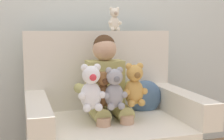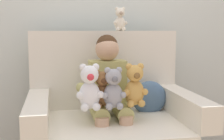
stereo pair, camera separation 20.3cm
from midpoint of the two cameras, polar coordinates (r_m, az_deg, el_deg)
The scene contains 9 objects.
back_wall at distance 2.70m, azimuth -0.28°, elevation 11.88°, with size 6.00×0.10×2.60m, color silver.
armchair at distance 2.25m, azimuth 2.56°, elevation -12.18°, with size 1.15×0.89×1.08m.
seated_child at distance 2.17m, azimuth 2.10°, elevation -3.25°, with size 0.45×0.39×0.82m.
plush_honey at distance 2.06m, azimuth 7.04°, elevation -2.98°, with size 0.17×0.14×0.29m.
plush_grey at distance 1.98m, azimuth 3.19°, elevation -3.60°, with size 0.16×0.13×0.27m.
plush_brown at distance 2.02m, azimuth 1.15°, elevation -3.69°, with size 0.15×0.12×0.25m.
plush_white at distance 1.95m, azimuth -1.19°, elevation -3.41°, with size 0.18×0.14×0.30m.
plush_cream_on_backrest at distance 2.46m, azimuth 3.90°, elevation 9.24°, with size 0.11×0.09×0.19m.
throw_pillow at distance 2.37m, azimuth 9.35°, elevation -5.14°, with size 0.26×0.12×0.26m, color slate.
Camera 2 is at (-0.39, -2.03, 1.10)m, focal length 49.52 mm.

